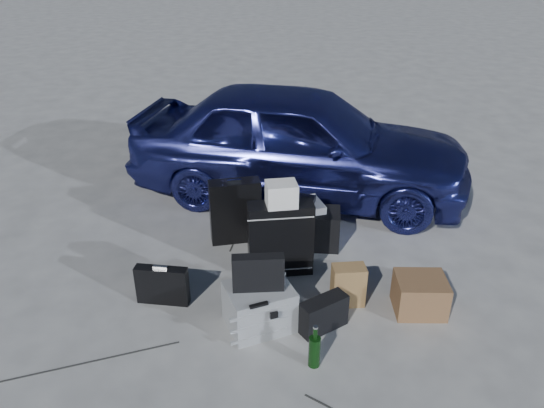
# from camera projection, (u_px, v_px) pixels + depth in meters

# --- Properties ---
(ground) EXTENTS (60.00, 60.00, 0.00)m
(ground) POSITION_uv_depth(u_px,v_px,m) (268.00, 321.00, 4.15)
(ground) COLOR #B7B7B2
(ground) RESTS_ON ground
(car) EXTENTS (3.96, 2.30, 1.27)m
(car) POSITION_uv_depth(u_px,v_px,m) (299.00, 142.00, 5.88)
(car) COLOR #303691
(car) RESTS_ON ground
(pelican_case) EXTENTS (0.59, 0.54, 0.35)m
(pelican_case) POSITION_uv_depth(u_px,v_px,m) (259.00, 307.00, 4.04)
(pelican_case) COLOR gray
(pelican_case) RESTS_ON ground
(laptop_bag) EXTENTS (0.39, 0.12, 0.29)m
(laptop_bag) POSITION_uv_depth(u_px,v_px,m) (258.00, 273.00, 3.88)
(laptop_bag) COLOR black
(laptop_bag) RESTS_ON pelican_case
(briefcase) EXTENTS (0.44, 0.16, 0.33)m
(briefcase) POSITION_uv_depth(u_px,v_px,m) (162.00, 285.00, 4.29)
(briefcase) COLOR black
(briefcase) RESTS_ON ground
(suitcase_left) EXTENTS (0.51, 0.26, 0.63)m
(suitcase_left) POSITION_uv_depth(u_px,v_px,m) (235.00, 211.00, 5.10)
(suitcase_left) COLOR black
(suitcase_left) RESTS_ON ground
(suitcase_right) EXTENTS (0.58, 0.26, 0.67)m
(suitcase_right) POSITION_uv_depth(u_px,v_px,m) (280.00, 239.00, 4.61)
(suitcase_right) COLOR black
(suitcase_right) RESTS_ON ground
(white_carton) EXTENTS (0.28, 0.24, 0.20)m
(white_carton) POSITION_uv_depth(u_px,v_px,m) (281.00, 194.00, 4.40)
(white_carton) COLOR white
(white_carton) RESTS_ON suitcase_right
(duffel_bag) EXTENTS (0.77, 0.40, 0.37)m
(duffel_bag) POSITION_uv_depth(u_px,v_px,m) (301.00, 227.00, 5.09)
(duffel_bag) COLOR black
(duffel_bag) RESTS_ON ground
(flat_box_white) EXTENTS (0.48, 0.41, 0.07)m
(flat_box_white) POSITION_uv_depth(u_px,v_px,m) (300.00, 207.00, 4.99)
(flat_box_white) COLOR white
(flat_box_white) RESTS_ON duffel_bag
(flat_box_black) EXTENTS (0.31, 0.26, 0.06)m
(flat_box_black) POSITION_uv_depth(u_px,v_px,m) (300.00, 200.00, 4.97)
(flat_box_black) COLOR black
(flat_box_black) RESTS_ON flat_box_white
(kraft_bag) EXTENTS (0.28, 0.18, 0.35)m
(kraft_bag) POSITION_uv_depth(u_px,v_px,m) (348.00, 285.00, 4.28)
(kraft_bag) COLOR olive
(kraft_bag) RESTS_ON ground
(cardboard_box) EXTENTS (0.40, 0.35, 0.29)m
(cardboard_box) POSITION_uv_depth(u_px,v_px,m) (420.00, 295.00, 4.21)
(cardboard_box) COLOR brown
(cardboard_box) RESTS_ON ground
(plastic_bag) EXTENTS (0.31, 0.29, 0.14)m
(plastic_bag) POSITION_uv_depth(u_px,v_px,m) (420.00, 279.00, 4.53)
(plastic_bag) COLOR silver
(plastic_bag) RESTS_ON ground
(messenger_bag) EXTENTS (0.40, 0.33, 0.27)m
(messenger_bag) POSITION_uv_depth(u_px,v_px,m) (323.00, 314.00, 4.02)
(messenger_bag) COLOR black
(messenger_bag) RESTS_ON ground
(green_bottle) EXTENTS (0.10, 0.10, 0.33)m
(green_bottle) POSITION_uv_depth(u_px,v_px,m) (315.00, 347.00, 3.66)
(green_bottle) COLOR black
(green_bottle) RESTS_ON ground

